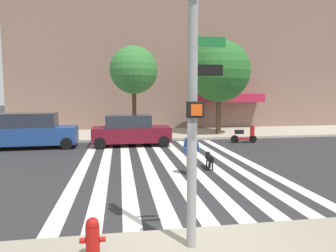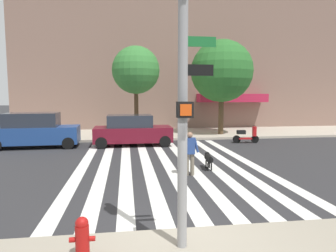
% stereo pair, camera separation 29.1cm
% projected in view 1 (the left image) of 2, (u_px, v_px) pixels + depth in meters
% --- Properties ---
extents(ground_plane, '(160.00, 160.00, 0.00)m').
position_uv_depth(ground_plane, '(152.00, 164.00, 13.02)').
color(ground_plane, '#2B2B2D').
extents(sidewalk_far, '(80.00, 6.00, 0.15)m').
position_uv_depth(sidewalk_far, '(138.00, 134.00, 22.50)').
color(sidewalk_far, '#B3A896').
rests_on(sidewalk_far, ground_plane).
extents(crosswalk_stripes, '(7.65, 12.72, 0.01)m').
position_uv_depth(crosswalk_stripes, '(168.00, 164.00, 13.13)').
color(crosswalk_stripes, silver).
rests_on(crosswalk_stripes, ground_plane).
extents(traffic_light_pole, '(0.74, 0.46, 5.80)m').
position_uv_depth(traffic_light_pole, '(194.00, 66.00, 5.30)').
color(traffic_light_pole, gray).
rests_on(traffic_light_pole, sidewalk_near).
extents(fire_hydrant, '(0.44, 0.32, 0.76)m').
position_uv_depth(fire_hydrant, '(93.00, 240.00, 5.17)').
color(fire_hydrant, '#A41210').
rests_on(fire_hydrant, sidewalk_near).
extents(parked_car_near_curb, '(4.76, 2.03, 1.99)m').
position_uv_depth(parked_car_near_curb, '(33.00, 131.00, 16.97)').
color(parked_car_near_curb, navy).
rests_on(parked_car_near_curb, ground_plane).
extents(parked_car_behind_first, '(4.58, 2.06, 1.82)m').
position_uv_depth(parked_car_behind_first, '(131.00, 131.00, 17.85)').
color(parked_car_behind_first, '#5C0F1E').
rests_on(parked_car_behind_first, ground_plane).
extents(parked_scooter, '(1.63, 0.54, 1.11)m').
position_uv_depth(parked_scooter, '(244.00, 135.00, 18.88)').
color(parked_scooter, black).
rests_on(parked_scooter, ground_plane).
extents(street_tree_nearest, '(3.22, 3.22, 6.14)m').
position_uv_depth(street_tree_nearest, '(134.00, 70.00, 20.18)').
color(street_tree_nearest, '#4C3823').
rests_on(street_tree_nearest, sidewalk_far).
extents(street_tree_middle, '(4.46, 4.46, 6.79)m').
position_uv_depth(street_tree_middle, '(219.00, 71.00, 21.62)').
color(street_tree_middle, '#4C3823').
rests_on(street_tree_middle, sidewalk_far).
extents(pedestrian_dog_walker, '(0.71, 0.28, 1.64)m').
position_uv_depth(pedestrian_dog_walker, '(191.00, 151.00, 11.19)').
color(pedestrian_dog_walker, '#6B6051').
rests_on(pedestrian_dog_walker, ground_plane).
extents(dog_on_leash, '(0.33, 1.07, 0.65)m').
position_uv_depth(dog_on_leash, '(209.00, 158.00, 12.20)').
color(dog_on_leash, black).
rests_on(dog_on_leash, ground_plane).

